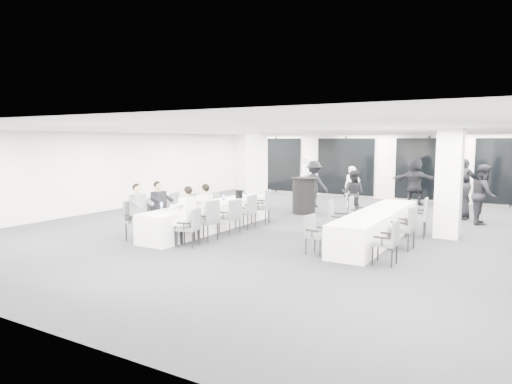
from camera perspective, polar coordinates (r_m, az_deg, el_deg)
room at (r=13.63m, az=9.09°, el=1.68°), size 14.04×16.04×2.84m
column_left at (r=17.12m, az=0.09°, el=2.76°), size 0.60×0.60×2.80m
column_right at (r=12.71m, az=22.97°, el=0.97°), size 0.60×0.60×2.80m
banquet_table_main at (r=12.89m, az=-5.73°, el=-3.07°), size 0.90×5.00×0.75m
banquet_table_side at (r=11.84m, az=14.89°, el=-4.11°), size 0.90×5.00×0.75m
cocktail_table at (r=15.74m, az=6.00°, el=-0.43°), size 0.89×0.89×1.24m
chair_main_left_near at (r=11.88m, az=-14.82°, el=-3.14°), size 0.56×0.60×0.99m
chair_main_left_second at (r=12.41m, az=-12.37°, el=-2.69°), size 0.51×0.57×0.98m
chair_main_left_mid at (r=13.12m, az=-9.54°, el=-2.02°), size 0.63×0.66×1.03m
chair_main_left_fourth at (r=13.78m, az=-7.25°, el=-1.83°), size 0.53×0.57×0.93m
chair_main_left_far at (r=14.53m, az=-4.95°, el=-1.53°), size 0.52×0.54×0.86m
chair_main_right_near at (r=10.89m, az=-8.09°, el=-4.08°), size 0.56×0.59×0.92m
chair_main_right_second at (r=11.39m, az=-5.97°, el=-3.26°), size 0.54×0.60×1.03m
chair_main_right_mid at (r=12.26m, az=-3.06°, el=-2.80°), size 0.55×0.58×0.93m
chair_main_right_fourth at (r=12.96m, az=-1.01°, el=-2.21°), size 0.49×0.55×0.96m
chair_main_right_far at (r=13.70m, az=0.91°, el=-1.59°), size 0.63×0.66×1.03m
chair_side_left_near at (r=10.20m, az=7.34°, el=-4.96°), size 0.50×0.53×0.86m
chair_side_left_mid at (r=11.48m, az=10.05°, el=-3.26°), size 0.61×0.64×1.02m
chair_side_left_far at (r=12.90m, az=12.41°, el=-2.41°), size 0.55×0.59×0.96m
chair_side_right_near at (r=9.60m, az=16.30°, el=-5.73°), size 0.46×0.52×0.91m
chair_side_right_mid at (r=11.02m, az=18.25°, el=-3.95°), size 0.55×0.60×1.01m
chair_side_right_far at (r=12.56m, az=19.80°, el=-2.70°), size 0.57×0.62×1.03m
seated_guest_a at (r=11.72m, az=-14.31°, el=-2.03°), size 0.50×0.38×1.44m
seated_guest_b at (r=12.26m, az=-11.83°, el=-1.60°), size 0.50×0.38×1.44m
seated_guest_c at (r=10.92m, az=-8.84°, el=-2.51°), size 0.50×0.38×1.44m
seated_guest_d at (r=11.45m, az=-6.69°, el=-2.07°), size 0.50×0.38×1.44m
standing_guest_a at (r=17.30m, az=11.95°, el=0.95°), size 0.81×0.76×1.77m
standing_guest_b at (r=15.24m, az=12.02°, el=0.18°), size 0.85×0.53×1.75m
standing_guest_c at (r=17.33m, az=7.26°, el=1.39°), size 1.33×0.77×1.97m
standing_guest_d at (r=18.23m, az=24.65°, el=1.29°), size 1.35×1.37×2.09m
standing_guest_e at (r=15.94m, az=24.39°, el=0.19°), size 0.69×0.97×1.85m
standing_guest_f at (r=18.76m, az=19.26°, el=1.67°), size 2.00×0.93×2.11m
standing_guest_g at (r=19.09m, az=6.21°, el=2.09°), size 0.97×0.90×2.12m
standing_guest_h at (r=15.24m, az=26.58°, el=0.20°), size 0.72×1.05×2.04m
ice_bucket_near at (r=12.16m, az=-8.54°, el=-1.30°), size 0.22×0.22×0.25m
ice_bucket_far at (r=13.90m, az=-2.14°, el=-0.25°), size 0.23×0.23×0.26m
water_bottle_a at (r=11.64m, az=-11.73°, el=-1.81°), size 0.07×0.07×0.22m
water_bottle_b at (r=13.08m, az=-4.08°, el=-0.79°), size 0.07×0.07×0.21m
water_bottle_c at (r=14.36m, az=-1.22°, el=-0.13°), size 0.07×0.07×0.21m
plate_a at (r=11.63m, az=-11.26°, el=-2.28°), size 0.18×0.18×0.03m
plate_b at (r=11.55m, az=-9.67°, el=-2.30°), size 0.22×0.22×0.03m
plate_c at (r=12.51m, az=-6.31°, el=-1.58°), size 0.18×0.18×0.03m
wine_glass at (r=11.21m, az=-10.50°, el=-1.79°), size 0.08×0.08×0.22m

